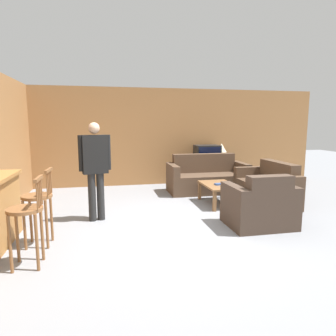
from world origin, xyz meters
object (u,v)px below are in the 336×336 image
loveseat_right (267,188)px  table_lamp (221,148)px  couch_far (207,178)px  armchair_near (260,207)px  bar_chair_mid (38,203)px  tv_unit (207,174)px  person_by_window (95,166)px  bar_chair_near (27,217)px  coffee_table (219,187)px  tv (207,154)px  book_on_table (220,184)px

loveseat_right → table_lamp: size_ratio=2.78×
couch_far → armchair_near: 2.59m
bar_chair_mid → loveseat_right: (4.22, 1.35, -0.28)m
couch_far → armchair_near: bearing=-89.8°
tv_unit → person_by_window: person_by_window is taller
bar_chair_near → person_by_window: (0.74, 1.58, 0.36)m
loveseat_right → coffee_table: (-1.02, 0.13, 0.04)m
armchair_near → person_by_window: (-2.61, 0.88, 0.63)m
tv_unit → table_lamp: table_lamp is taller
armchair_near → loveseat_right: bearing=55.8°
coffee_table → tv: tv is taller
book_on_table → bar_chair_near: bearing=-147.1°
bar_chair_mid → person_by_window: size_ratio=0.63×
tv_unit → bar_chair_mid: bearing=-136.1°
coffee_table → table_lamp: size_ratio=1.88×
bar_chair_mid → book_on_table: size_ratio=4.73×
loveseat_right → coffee_table: size_ratio=1.48×
bar_chair_mid → book_on_table: 3.50m
tv → coffee_table: bearing=-101.8°
bar_chair_near → coffee_table: 3.85m
person_by_window → table_lamp: bearing=37.5°
armchair_near → person_by_window: person_by_window is taller
couch_far → loveseat_right: bearing=-55.8°
coffee_table → tv_unit: 2.03m
bar_chair_near → couch_far: bearing=44.6°
bar_chair_near → tv_unit: bar_chair_near is taller
couch_far → loveseat_right: couch_far is taller
coffee_table → person_by_window: person_by_window is taller
bar_chair_near → couch_far: bar_chair_near is taller
loveseat_right → person_by_window: (-3.48, -0.41, 0.64)m
coffee_table → loveseat_right: bearing=-7.2°
armchair_near → coffee_table: armchair_near is taller
tv → book_on_table: tv is taller
bar_chair_near → tv_unit: size_ratio=0.93×
bar_chair_mid → tv_unit: (3.62, 3.47, -0.30)m
loveseat_right → book_on_table: (-1.04, 0.08, 0.12)m
bar_chair_near → person_by_window: bearing=65.0°
tv_unit → tv: 0.54m
armchair_near → coffee_table: bearing=95.8°
tv_unit → book_on_table: bearing=-101.8°
bar_chair_near → coffee_table: (3.20, 2.12, -0.24)m
bar_chair_near → loveseat_right: (4.22, 1.99, -0.28)m
table_lamp → person_by_window: person_by_window is taller
loveseat_right → table_lamp: bearing=95.2°
armchair_near → coffee_table: size_ratio=1.02×
bar_chair_mid → tv: (3.62, 3.47, 0.24)m
armchair_near → tv_unit: 3.42m
bar_chair_near → bar_chair_mid: same height
bar_chair_mid → person_by_window: (0.74, 0.95, 0.36)m
couch_far → person_by_window: 3.17m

